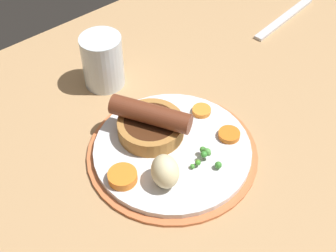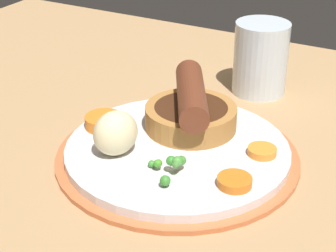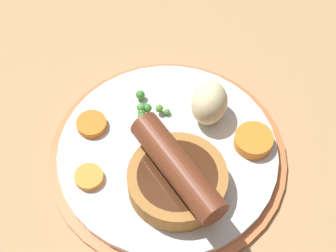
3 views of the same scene
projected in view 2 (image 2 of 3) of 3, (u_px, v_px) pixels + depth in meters
dining_table at (191, 185)px, 55.21cm from camera, size 110.00×80.00×3.00cm
dinner_plate at (177, 153)px, 56.47cm from camera, size 24.48×24.48×1.40cm
sausage_pudding at (191, 110)px, 58.53cm from camera, size 9.64×11.70×5.37cm
pea_pile at (173, 164)px, 51.11cm from camera, size 3.85×4.07×1.94cm
potato_chunk_0 at (115, 133)px, 53.85cm from camera, size 5.20×5.64×4.49cm
carrot_slice_0 at (234, 182)px, 49.84cm from camera, size 3.35×3.35×0.81cm
carrot_slice_4 at (262, 151)px, 54.53cm from camera, size 3.97×3.97×0.73cm
carrot_slice_5 at (104, 122)px, 59.35cm from camera, size 5.61×5.61×1.27cm
drinking_glass at (261, 58)px, 68.77cm from camera, size 6.65×6.65×8.92cm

